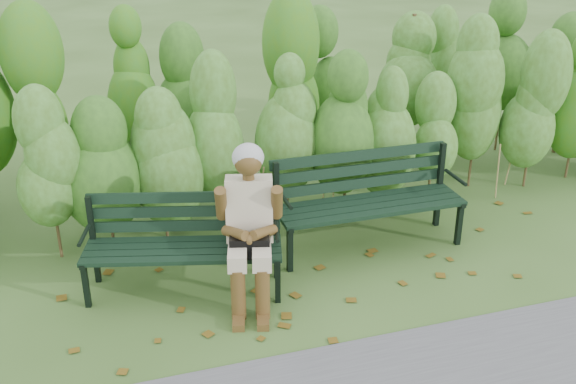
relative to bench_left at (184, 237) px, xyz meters
name	(u,v)px	position (x,y,z in m)	size (l,w,h in m)	color
ground	(300,283)	(0.98, -0.26, -0.50)	(80.00, 80.00, 0.00)	#2E4A1B
hedge_band	(246,93)	(0.98, 1.60, 0.76)	(11.04, 1.67, 2.42)	#47381E
leaf_litter	(291,287)	(0.88, -0.31, -0.49)	(5.78, 2.22, 0.01)	#574211
bench_left	(184,237)	(0.00, 0.00, 0.00)	(1.77, 0.96, 0.84)	black
bench_right	(366,193)	(1.83, 0.29, 0.04)	(1.83, 0.60, 0.92)	black
seated_woman	(249,219)	(0.51, -0.32, 0.25)	(0.60, 0.88, 1.36)	#B5A88D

